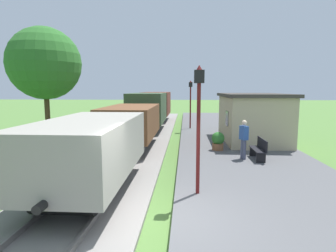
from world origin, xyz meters
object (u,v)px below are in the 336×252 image
object	(u,v)px
station_hut	(252,117)
lamp_post_near	(199,106)
tree_trackside_far	(45,64)
lamp_post_far	(190,95)
person_waiting	(244,138)
freight_train	(143,115)
bench_down_platform	(228,124)
potted_planter	(218,141)
bench_near_hut	(259,149)

from	to	relation	value
station_hut	lamp_post_near	world-z (taller)	lamp_post_near
tree_trackside_far	lamp_post_far	bearing A→B (deg)	39.32
lamp_post_near	person_waiting	bearing A→B (deg)	62.74
freight_train	lamp_post_near	world-z (taller)	lamp_post_near
lamp_post_far	person_waiting	bearing A→B (deg)	-77.29
freight_train	bench_down_platform	size ratio (longest dim) A/B	17.33
freight_train	potted_planter	distance (m)	6.76
freight_train	potted_planter	bearing A→B (deg)	-47.49
lamp_post_far	tree_trackside_far	size ratio (longest dim) A/B	0.56
potted_planter	tree_trackside_far	size ratio (longest dim) A/B	0.14
bench_down_platform	lamp_post_far	size ratio (longest dim) A/B	0.41
lamp_post_far	potted_planter	bearing A→B (deg)	-80.82
freight_train	bench_down_platform	world-z (taller)	freight_train
potted_planter	lamp_post_far	world-z (taller)	lamp_post_far
bench_down_platform	lamp_post_near	xyz separation A→B (m)	(-2.84, -13.09, 2.08)
person_waiting	tree_trackside_far	distance (m)	11.20
person_waiting	lamp_post_far	distance (m)	9.95
bench_down_platform	tree_trackside_far	bearing A→B (deg)	-151.45
person_waiting	bench_down_platform	bearing A→B (deg)	-115.55
bench_near_hut	freight_train	bearing A→B (deg)	132.28
station_hut	bench_near_hut	world-z (taller)	station_hut
freight_train	person_waiting	distance (m)	8.64
station_hut	lamp_post_near	xyz separation A→B (m)	(-3.53, -8.69, 1.15)
potted_planter	person_waiting	bearing A→B (deg)	-63.08
person_waiting	potted_planter	size ratio (longest dim) A/B	1.87
lamp_post_near	lamp_post_far	world-z (taller)	same
potted_planter	tree_trackside_far	bearing A→B (deg)	172.68
bench_near_hut	tree_trackside_far	xyz separation A→B (m)	(-10.91, 2.97, 3.93)
bench_near_hut	tree_trackside_far	world-z (taller)	tree_trackside_far
bench_down_platform	station_hut	bearing A→B (deg)	-81.08
freight_train	tree_trackside_far	distance (m)	6.83
freight_train	station_hut	distance (m)	7.15
bench_near_hut	bench_down_platform	xyz separation A→B (m)	(0.00, 8.90, 0.00)
person_waiting	lamp_post_near	xyz separation A→B (m)	(-2.16, -4.19, 1.62)
bench_down_platform	tree_trackside_far	world-z (taller)	tree_trackside_far
tree_trackside_far	freight_train	bearing A→B (deg)	37.99
potted_planter	freight_train	bearing A→B (deg)	132.51
bench_near_hut	potted_planter	distance (m)	2.37
potted_planter	lamp_post_near	world-z (taller)	lamp_post_near
bench_near_hut	person_waiting	xyz separation A→B (m)	(-0.68, 0.01, 0.46)
station_hut	bench_down_platform	xyz separation A→B (m)	(-0.69, 4.40, -0.93)
bench_near_hut	station_hut	bearing A→B (deg)	81.29
bench_down_platform	tree_trackside_far	size ratio (longest dim) A/B	0.23
bench_near_hut	potted_planter	xyz separation A→B (m)	(-1.58, 1.77, 0.00)
freight_train	person_waiting	bearing A→B (deg)	-51.02
bench_down_platform	tree_trackside_far	distance (m)	13.02
station_hut	potted_planter	bearing A→B (deg)	-129.66
freight_train	bench_near_hut	world-z (taller)	freight_train
lamp_post_near	lamp_post_far	bearing A→B (deg)	90.00
tree_trackside_far	potted_planter	bearing A→B (deg)	-7.32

